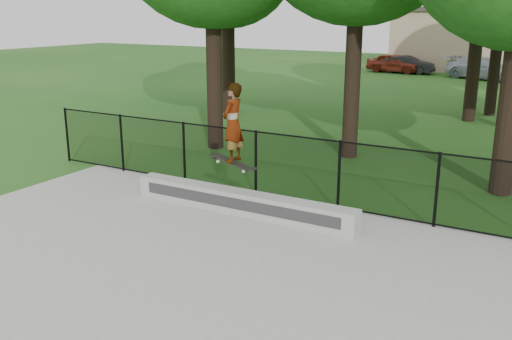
# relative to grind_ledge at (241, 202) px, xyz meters

# --- Properties ---
(grind_ledge) EXTENTS (5.07, 0.40, 0.47)m
(grind_ledge) POSITION_rel_grind_ledge_xyz_m (0.00, 0.00, 0.00)
(grind_ledge) COLOR #B1B0AB
(grind_ledge) RESTS_ON concrete_slab
(car_a) EXTENTS (3.83, 1.88, 1.27)m
(car_a) POSITION_rel_grind_ledge_xyz_m (-5.43, 28.88, 0.34)
(car_a) COLOR maroon
(car_a) RESTS_ON ground
(car_b) EXTENTS (3.19, 1.33, 1.14)m
(car_b) POSITION_rel_grind_ledge_xyz_m (-4.54, 28.87, 0.28)
(car_b) COLOR black
(car_b) RESTS_ON ground
(car_c) EXTENTS (4.56, 3.27, 1.32)m
(car_c) POSITION_rel_grind_ledge_xyz_m (0.36, 27.84, 0.37)
(car_c) COLOR #9DA8B2
(car_c) RESTS_ON ground
(skater_airborne) EXTENTS (0.82, 0.58, 1.75)m
(skater_airborne) POSITION_rel_grind_ledge_xyz_m (-0.04, -0.23, 1.67)
(skater_airborne) COLOR black
(skater_airborne) RESTS_ON ground
(chainlink_fence) EXTENTS (16.06, 0.06, 1.50)m
(chainlink_fence) POSITION_rel_grind_ledge_xyz_m (1.66, 1.20, 0.52)
(chainlink_fence) COLOR black
(chainlink_fence) RESTS_ON concrete_slab
(distant_building) EXTENTS (12.40, 6.40, 4.30)m
(distant_building) POSITION_rel_grind_ledge_xyz_m (-0.34, 33.30, 1.87)
(distant_building) COLOR tan
(distant_building) RESTS_ON ground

